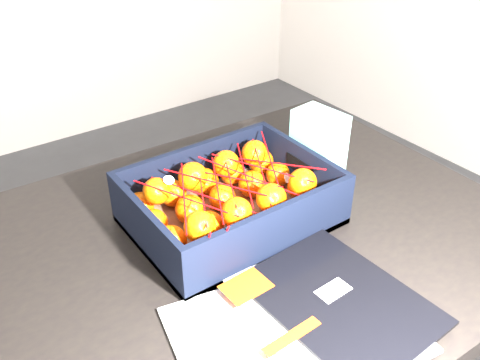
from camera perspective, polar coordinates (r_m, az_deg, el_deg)
table at (r=1.01m, az=-3.58°, el=-12.00°), size 1.22×0.84×0.75m
magazine_stack at (r=0.81m, az=7.48°, el=-15.16°), size 0.40×0.32×0.02m
produce_crate at (r=0.98m, az=-1.02°, el=-3.01°), size 0.37×0.27×0.11m
clementine_heap at (r=0.97m, az=-1.06°, el=-2.19°), size 0.35×0.25×0.10m
mesh_net at (r=0.94m, az=-1.11°, el=-0.39°), size 0.30×0.24×0.09m
retail_carton at (r=1.10m, az=8.56°, el=3.61°), size 0.08×0.11×0.16m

